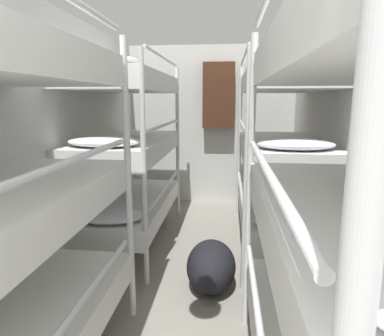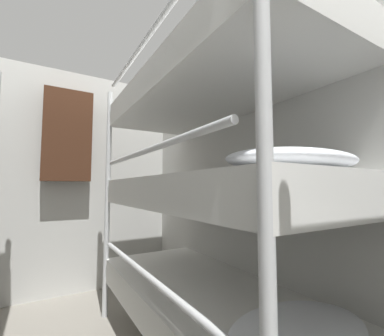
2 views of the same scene
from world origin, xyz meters
name	(u,v)px [view 1 (image 1 of 2)]	position (x,y,z in m)	size (l,w,h in m)	color
wall_left	(31,151)	(-1.21, 2.61, 1.14)	(0.06, 5.33, 2.27)	silver
wall_right	(370,157)	(1.21, 2.61, 1.14)	(0.06, 5.33, 2.27)	silver
wall_back	(211,126)	(0.00, 5.24, 1.14)	(2.48, 0.06, 2.27)	silver
bunk_stack_right_near	(376,236)	(0.78, 1.42, 1.04)	(0.80, 1.84, 1.94)	silver
bunk_stack_left_far	(127,146)	(-0.78, 3.64, 1.04)	(0.80, 1.84, 1.94)	silver
bunk_stack_right_far	(282,149)	(0.78, 3.64, 1.04)	(0.80, 1.84, 1.94)	silver
duffel_bag	(211,266)	(0.14, 2.77, 0.20)	(0.40, 0.56, 0.40)	black
hanging_coat	(219,96)	(0.11, 5.09, 1.57)	(0.44, 0.12, 0.90)	#472819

